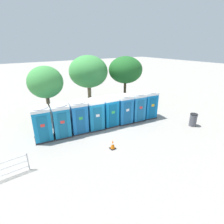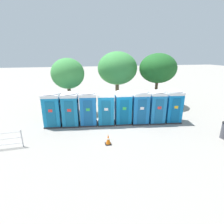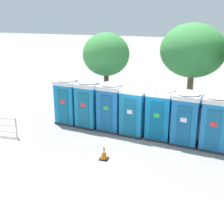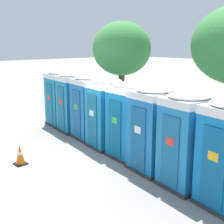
{
  "view_description": "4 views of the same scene",
  "coord_description": "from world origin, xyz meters",
  "px_view_note": "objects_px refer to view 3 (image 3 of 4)",
  "views": [
    {
      "loc": [
        -6.55,
        -11.11,
        6.35
      ],
      "look_at": [
        0.84,
        -0.09,
        1.15
      ],
      "focal_mm": 28.0,
      "sensor_mm": 36.0,
      "label": 1
    },
    {
      "loc": [
        -2.93,
        -12.15,
        5.16
      ],
      "look_at": [
        -0.18,
        0.04,
        0.92
      ],
      "focal_mm": 28.0,
      "sensor_mm": 36.0,
      "label": 2
    },
    {
      "loc": [
        3.0,
        -14.26,
        6.01
      ],
      "look_at": [
        -1.9,
        0.27,
        0.98
      ],
      "focal_mm": 50.0,
      "sensor_mm": 36.0,
      "label": 3
    },
    {
      "loc": [
        7.77,
        -7.04,
        3.75
      ],
      "look_at": [
        -0.32,
        0.06,
        1.37
      ],
      "focal_mm": 50.0,
      "sensor_mm": 36.0,
      "label": 4
    }
  ],
  "objects_px": {
    "portapotty_2": "(111,106)",
    "portapotty_4": "(160,113)",
    "street_tree_1": "(106,55)",
    "portapotty_5": "(187,118)",
    "portapotty_3": "(134,110)",
    "street_tree_2": "(193,51)",
    "portapotty_0": "(69,100)",
    "portapotty_1": "(89,103)",
    "traffic_cone": "(104,153)",
    "portapotty_6": "(216,122)"
  },
  "relations": [
    {
      "from": "portapotty_0",
      "to": "portapotty_5",
      "type": "relative_size",
      "value": 1.0
    },
    {
      "from": "portapotty_0",
      "to": "portapotty_1",
      "type": "height_order",
      "value": "same"
    },
    {
      "from": "portapotty_5",
      "to": "portapotty_0",
      "type": "bearing_deg",
      "value": 172.38
    },
    {
      "from": "street_tree_2",
      "to": "street_tree_1",
      "type": "bearing_deg",
      "value": -157.08
    },
    {
      "from": "portapotty_3",
      "to": "portapotty_4",
      "type": "bearing_deg",
      "value": -4.42
    },
    {
      "from": "portapotty_0",
      "to": "traffic_cone",
      "type": "distance_m",
      "value": 5.1
    },
    {
      "from": "portapotty_1",
      "to": "portapotty_5",
      "type": "bearing_deg",
      "value": -7.45
    },
    {
      "from": "portapotty_1",
      "to": "street_tree_2",
      "type": "distance_m",
      "value": 7.28
    },
    {
      "from": "street_tree_1",
      "to": "street_tree_2",
      "type": "distance_m",
      "value": 5.26
    },
    {
      "from": "traffic_cone",
      "to": "portapotty_6",
      "type": "bearing_deg",
      "value": 31.3
    },
    {
      "from": "portapotty_3",
      "to": "portapotty_4",
      "type": "xyz_separation_m",
      "value": [
        1.3,
        -0.1,
        0.0
      ]
    },
    {
      "from": "portapotty_4",
      "to": "portapotty_1",
      "type": "bearing_deg",
      "value": 173.66
    },
    {
      "from": "street_tree_1",
      "to": "portapotty_4",
      "type": "bearing_deg",
      "value": -40.16
    },
    {
      "from": "portapotty_3",
      "to": "portapotty_5",
      "type": "xyz_separation_m",
      "value": [
        2.58,
        -0.34,
        -0.0
      ]
    },
    {
      "from": "portapotty_4",
      "to": "traffic_cone",
      "type": "distance_m",
      "value": 3.66
    },
    {
      "from": "portapotty_3",
      "to": "traffic_cone",
      "type": "bearing_deg",
      "value": -98.45
    },
    {
      "from": "portapotty_3",
      "to": "portapotty_4",
      "type": "height_order",
      "value": "same"
    },
    {
      "from": "portapotty_0",
      "to": "portapotty_4",
      "type": "distance_m",
      "value": 5.2
    },
    {
      "from": "portapotty_2",
      "to": "portapotty_4",
      "type": "relative_size",
      "value": 1.0
    },
    {
      "from": "street_tree_2",
      "to": "traffic_cone",
      "type": "relative_size",
      "value": 8.3
    },
    {
      "from": "portapotty_0",
      "to": "portapotty_5",
      "type": "bearing_deg",
      "value": -7.62
    },
    {
      "from": "portapotty_2",
      "to": "street_tree_1",
      "type": "xyz_separation_m",
      "value": [
        -1.35,
        3.0,
        2.2
      ]
    },
    {
      "from": "portapotty_1",
      "to": "portapotty_2",
      "type": "xyz_separation_m",
      "value": [
        1.3,
        -0.12,
        -0.0
      ]
    },
    {
      "from": "portapotty_5",
      "to": "traffic_cone",
      "type": "height_order",
      "value": "portapotty_5"
    },
    {
      "from": "traffic_cone",
      "to": "portapotty_3",
      "type": "bearing_deg",
      "value": 81.55
    },
    {
      "from": "portapotty_5",
      "to": "portapotty_4",
      "type": "bearing_deg",
      "value": 169.23
    },
    {
      "from": "portapotty_0",
      "to": "portapotty_1",
      "type": "bearing_deg",
      "value": -8.31
    },
    {
      "from": "portapotty_3",
      "to": "street_tree_1",
      "type": "height_order",
      "value": "street_tree_1"
    },
    {
      "from": "portapotty_5",
      "to": "street_tree_1",
      "type": "bearing_deg",
      "value": 145.66
    },
    {
      "from": "portapotty_1",
      "to": "street_tree_2",
      "type": "xyz_separation_m",
      "value": [
        4.79,
        4.93,
        2.39
      ]
    },
    {
      "from": "portapotty_5",
      "to": "street_tree_2",
      "type": "relative_size",
      "value": 0.48
    },
    {
      "from": "portapotty_2",
      "to": "portapotty_5",
      "type": "height_order",
      "value": "same"
    },
    {
      "from": "portapotty_3",
      "to": "street_tree_1",
      "type": "relative_size",
      "value": 0.53
    },
    {
      "from": "portapotty_5",
      "to": "portapotty_6",
      "type": "bearing_deg",
      "value": -7.57
    },
    {
      "from": "portapotty_5",
      "to": "traffic_cone",
      "type": "bearing_deg",
      "value": -137.34
    },
    {
      "from": "portapotty_5",
      "to": "street_tree_2",
      "type": "xyz_separation_m",
      "value": [
        -0.37,
        5.61,
        2.39
      ]
    },
    {
      "from": "portapotty_4",
      "to": "traffic_cone",
      "type": "bearing_deg",
      "value": -120.08
    },
    {
      "from": "portapotty_3",
      "to": "street_tree_2",
      "type": "relative_size",
      "value": 0.48
    },
    {
      "from": "portapotty_3",
      "to": "street_tree_1",
      "type": "bearing_deg",
      "value": 129.29
    },
    {
      "from": "portapotty_2",
      "to": "street_tree_2",
      "type": "bearing_deg",
      "value": 55.34
    },
    {
      "from": "portapotty_1",
      "to": "street_tree_1",
      "type": "relative_size",
      "value": 0.53
    },
    {
      "from": "portapotty_5",
      "to": "portapotty_6",
      "type": "xyz_separation_m",
      "value": [
        1.29,
        -0.17,
        0.0
      ]
    },
    {
      "from": "portapotty_0",
      "to": "street_tree_1",
      "type": "height_order",
      "value": "street_tree_1"
    },
    {
      "from": "portapotty_5",
      "to": "portapotty_3",
      "type": "bearing_deg",
      "value": 172.41
    },
    {
      "from": "portapotty_2",
      "to": "portapotty_1",
      "type": "bearing_deg",
      "value": 174.79
    },
    {
      "from": "portapotty_4",
      "to": "portapotty_3",
      "type": "bearing_deg",
      "value": 175.58
    },
    {
      "from": "portapotty_4",
      "to": "portapotty_5",
      "type": "distance_m",
      "value": 1.3
    },
    {
      "from": "street_tree_1",
      "to": "traffic_cone",
      "type": "bearing_deg",
      "value": -71.24
    },
    {
      "from": "portapotty_0",
      "to": "portapotty_4",
      "type": "height_order",
      "value": "same"
    },
    {
      "from": "portapotty_0",
      "to": "portapotty_5",
      "type": "distance_m",
      "value": 6.5
    }
  ]
}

